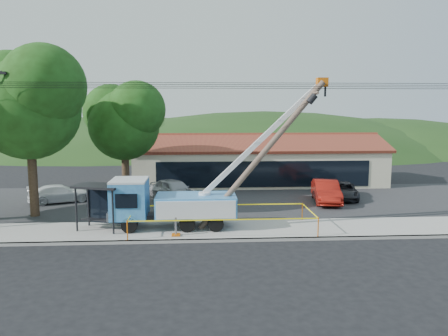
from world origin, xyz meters
The scene contains 18 objects.
ground centered at (0.00, 0.00, 0.00)m, with size 120.00×120.00×0.00m, color black.
curb centered at (0.00, 2.10, 0.07)m, with size 60.00×0.25×0.15m, color #9A9790.
sidewalk centered at (0.00, 4.00, 0.07)m, with size 60.00×4.00×0.15m, color #9A9790.
parking_lot centered at (0.00, 12.00, 0.05)m, with size 60.00×12.00×0.10m, color #28282B.
strip_mall centered at (4.00, 19.98, 1.88)m, with size 22.50×8.53×4.67m.
tree_west_near centered at (-12.00, 8.00, 7.52)m, with size 7.56×6.72×10.80m.
tree_lot centered at (-7.00, 13.00, 6.21)m, with size 6.30×5.60×8.94m.
hill_west centered at (-15.00, 55.00, 0.00)m, with size 78.40×56.00×28.00m, color #1B3914.
hill_center centered at (10.00, 55.00, 0.00)m, with size 89.60×64.00×32.00m, color #1B3914.
hill_east centered at (30.00, 55.00, 0.00)m, with size 72.80×52.00×26.00m, color #1B3914.
utility_truck centered at (-3.07, 4.55, 1.69)m, with size 12.24×3.80×8.48m.
leaning_pole centered at (2.32, 4.16, 4.67)m, with size 7.11×1.84×8.44m.
bus_shelter centered at (-6.99, 4.47, 2.03)m, with size 3.02×2.36×2.56m.
caution_tape centered at (-0.21, 4.00, 0.92)m, with size 10.11×3.62×1.05m.
car_silver centered at (-3.34, 11.94, 0.00)m, with size 1.94×4.82×1.64m, color #A3A4AA.
car_red centered at (7.80, 10.83, 0.00)m, with size 1.71×4.89×1.61m, color maroon.
car_white centered at (-11.65, 12.05, 0.00)m, with size 1.79×4.40×1.28m, color white.
car_dark centered at (9.49, 12.08, 0.00)m, with size 2.06×4.48×1.24m, color black.
Camera 1 is at (-1.57, -19.99, 6.96)m, focal length 35.00 mm.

